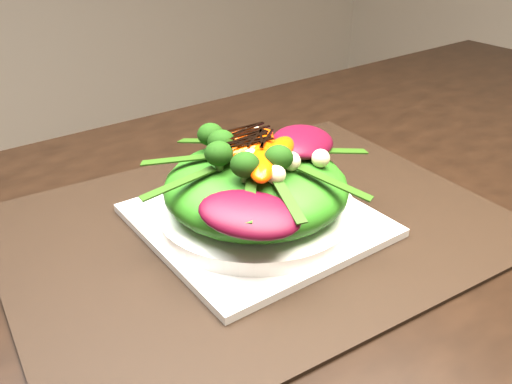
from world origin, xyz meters
TOP-DOWN VIEW (x-y plane):
  - dining_table at (0.00, 0.00)m, footprint 1.60×0.90m
  - placemat at (-0.17, 0.06)m, footprint 0.57×0.45m
  - plate_base at (-0.17, 0.06)m, footprint 0.24×0.24m
  - salad_bowl at (-0.17, 0.06)m, footprint 0.25×0.25m
  - lettuce_mound at (-0.17, 0.06)m, footprint 0.23×0.23m
  - radicchio_leaf at (-0.11, 0.06)m, footprint 0.11×0.10m
  - orange_segment at (-0.17, 0.08)m, footprint 0.07×0.05m
  - broccoli_floret at (-0.25, 0.08)m, footprint 0.05×0.05m
  - macadamia_nut at (-0.15, 0.02)m, footprint 0.02×0.02m
  - balsamic_drizzle at (-0.17, 0.08)m, footprint 0.04×0.02m

SIDE VIEW (x-z plane):
  - dining_table at x=0.00m, z-range 0.35..1.10m
  - placemat at x=-0.17m, z-range 0.75..0.75m
  - plate_base at x=-0.17m, z-range 0.75..0.76m
  - salad_bowl at x=-0.17m, z-range 0.76..0.78m
  - lettuce_mound at x=-0.17m, z-range 0.77..0.84m
  - radicchio_leaf at x=-0.11m, z-range 0.83..0.85m
  - macadamia_nut at x=-0.15m, z-range 0.83..0.85m
  - broccoli_floret at x=-0.25m, z-range 0.82..0.86m
  - orange_segment at x=-0.17m, z-range 0.83..0.85m
  - balsamic_drizzle at x=-0.17m, z-range 0.85..0.85m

